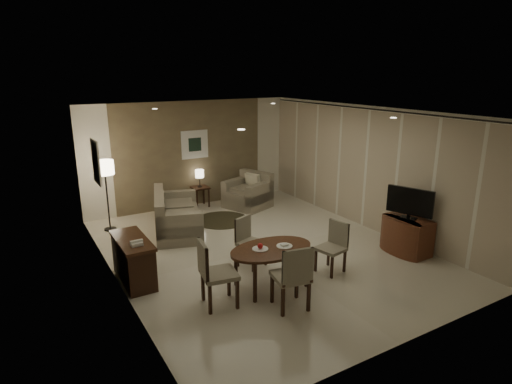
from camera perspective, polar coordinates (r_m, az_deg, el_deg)
room_shell at (r=8.41m, az=-0.70°, el=1.63°), size 5.50×7.00×2.70m
taupe_accent at (r=11.13m, az=-8.65°, el=4.99°), size 3.96×0.03×2.70m
curtain_wall at (r=9.70m, az=14.40°, el=2.89°), size 0.08×6.70×2.58m
curtain_rod at (r=9.51m, az=14.95°, el=10.66°), size 0.03×6.80×0.03m
art_back_frame at (r=11.10m, az=-8.18°, el=6.29°), size 0.72×0.03×0.72m
art_back_canvas at (r=11.08m, az=-8.15°, el=6.28°), size 0.34×0.01×0.34m
art_left_frame at (r=8.13m, az=-20.57°, el=3.74°), size 0.03×0.60×0.80m
art_left_canvas at (r=8.14m, az=-20.46°, el=3.76°), size 0.01×0.46×0.64m
downlight_nl at (r=5.59m, az=-1.98°, el=8.32°), size 0.10×0.10×0.01m
downlight_nr at (r=7.34m, az=17.86°, el=9.40°), size 0.10×0.10×0.01m
downlight_fl at (r=8.90m, az=-13.34°, el=10.74°), size 0.10×0.10×0.01m
downlight_fr at (r=10.10m, az=2.28°, el=11.71°), size 0.10×0.10×0.01m
console_desk at (r=7.50m, az=-16.01°, el=-8.74°), size 0.48×1.20×0.75m
telephone at (r=7.06m, az=-15.64°, el=-6.51°), size 0.20×0.14×0.09m
tv_cabinet at (r=8.82m, az=19.51°, el=-5.45°), size 0.48×0.90×0.70m
flat_tv at (r=8.59m, az=19.83°, el=-1.30°), size 0.36×0.85×0.60m
dining_table at (r=7.08m, az=2.04°, el=-9.97°), size 1.42×0.89×0.67m
chair_near at (r=6.43m, az=4.61°, el=-11.04°), size 0.58×0.58×1.03m
chair_far at (r=7.71m, az=-0.58°, el=-6.78°), size 0.56×0.56×0.90m
chair_left at (r=6.49m, az=-4.91°, el=-10.73°), size 0.58×0.58×1.04m
chair_right at (r=7.61m, az=9.94°, el=-7.38°), size 0.51×0.51×0.89m
plate_a at (r=6.89m, az=0.57°, el=-7.60°), size 0.26×0.26×0.02m
plate_b at (r=7.01m, az=3.82°, el=-7.20°), size 0.26×0.26×0.02m
fruit_apple at (r=6.87m, az=0.57°, el=-7.19°), size 0.09×0.09×0.09m
napkin at (r=7.00m, az=3.82°, el=-7.03°), size 0.12×0.08×0.03m
round_rug at (r=10.19m, az=-4.55°, el=-3.73°), size 1.27×1.27×0.01m
sofa at (r=9.48m, az=-10.42°, el=-2.68°), size 2.08×1.46×0.89m
armchair at (r=11.00m, az=-1.15°, el=0.18°), size 1.24×1.27×0.89m
side_table at (r=11.21m, az=-7.42°, el=-0.61°), size 0.41×0.41×0.52m
table_lamp at (r=11.08m, az=-7.52°, el=1.94°), size 0.22×0.22×0.50m
floor_lamp at (r=9.87m, az=-19.23°, el=-0.49°), size 0.40×0.40×1.57m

